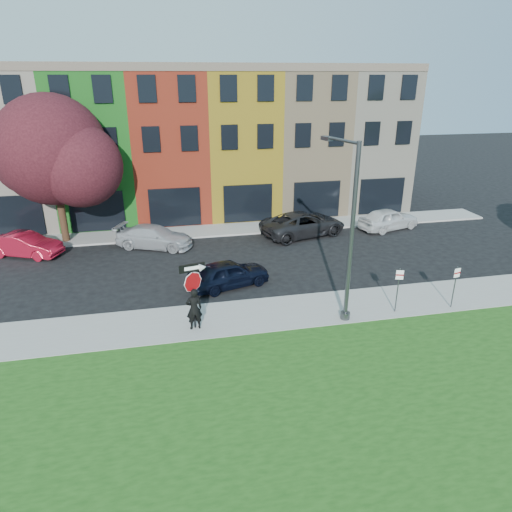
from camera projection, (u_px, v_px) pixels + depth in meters
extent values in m
plane|color=black|center=(328.00, 349.00, 17.47)|extent=(120.00, 120.00, 0.00)
cube|color=gray|center=(347.00, 307.00, 20.56)|extent=(40.00, 3.00, 0.12)
cube|color=gray|center=(207.00, 231.00, 30.52)|extent=(40.00, 2.40, 0.12)
cube|color=beige|center=(25.00, 148.00, 32.04)|extent=(5.00, 10.00, 10.00)
cube|color=green|center=(99.00, 146.00, 33.00)|extent=(5.00, 10.00, 10.00)
cube|color=red|center=(169.00, 144.00, 33.95)|extent=(5.00, 10.00, 10.00)
cube|color=gold|center=(235.00, 142.00, 34.90)|extent=(5.00, 10.00, 10.00)
cube|color=tan|center=(298.00, 140.00, 35.85)|extent=(5.00, 10.00, 10.00)
cube|color=#B4AC98|center=(357.00, 138.00, 36.81)|extent=(5.00, 10.00, 10.00)
cube|color=black|center=(212.00, 205.00, 31.12)|extent=(30.00, 0.12, 2.60)
cylinder|color=black|center=(194.00, 297.00, 18.24)|extent=(0.08, 0.08, 2.76)
cylinder|color=white|center=(193.00, 282.00, 17.97)|extent=(0.85, 0.21, 0.87)
cylinder|color=maroon|center=(193.00, 282.00, 17.95)|extent=(0.81, 0.20, 0.83)
cube|color=black|center=(192.00, 268.00, 17.75)|extent=(1.03, 0.26, 0.34)
cube|color=white|center=(192.00, 268.00, 17.72)|extent=(0.65, 0.16, 0.14)
imported|color=black|center=(194.00, 309.00, 18.36)|extent=(0.74, 0.56, 1.80)
imported|color=black|center=(229.00, 274.00, 22.42)|extent=(3.87, 4.93, 1.37)
imported|color=maroon|center=(25.00, 245.00, 26.23)|extent=(4.46, 5.20, 1.37)
imported|color=#A8A8AC|center=(154.00, 237.00, 27.56)|extent=(5.15, 5.97, 1.35)
imported|color=black|center=(303.00, 224.00, 29.59)|extent=(5.50, 6.97, 1.56)
imported|color=silver|center=(388.00, 219.00, 30.78)|extent=(4.02, 5.21, 1.46)
cylinder|color=#434548|center=(352.00, 236.00, 18.06)|extent=(0.18, 0.18, 7.41)
cylinder|color=#434548|center=(345.00, 315.00, 19.38)|extent=(0.40, 0.40, 0.30)
cylinder|color=#434548|center=(343.00, 140.00, 17.57)|extent=(0.60, 1.97, 0.12)
cube|color=#434548|center=(327.00, 138.00, 18.51)|extent=(0.37, 0.59, 0.16)
cylinder|color=#434548|center=(397.00, 290.00, 19.64)|extent=(0.05, 0.05, 2.06)
cube|color=white|center=(400.00, 275.00, 19.34)|extent=(0.31, 0.11, 0.42)
cube|color=maroon|center=(400.00, 275.00, 19.32)|extent=(0.31, 0.10, 0.06)
cylinder|color=#434548|center=(454.00, 287.00, 20.03)|extent=(0.05, 0.05, 1.96)
cube|color=white|center=(457.00, 273.00, 19.75)|extent=(0.32, 0.08, 0.42)
cube|color=maroon|center=(458.00, 273.00, 19.73)|extent=(0.32, 0.07, 0.06)
cylinder|color=black|center=(62.00, 215.00, 27.98)|extent=(0.44, 0.44, 3.35)
sphere|color=black|center=(52.00, 150.00, 26.53)|extent=(6.41, 6.41, 6.41)
sphere|color=black|center=(80.00, 166.00, 26.25)|extent=(4.81, 4.81, 4.81)
sphere|color=black|center=(32.00, 159.00, 27.51)|extent=(4.49, 4.49, 4.49)
sphere|color=black|center=(57.00, 129.00, 26.75)|extent=(3.84, 3.84, 3.84)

